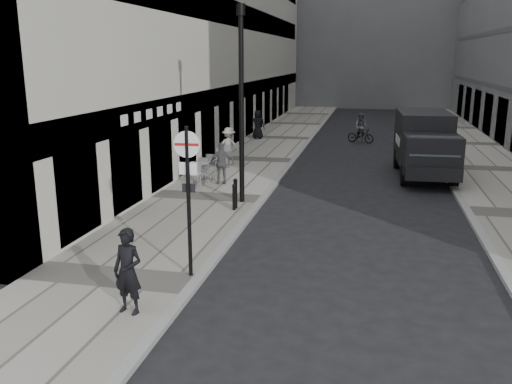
% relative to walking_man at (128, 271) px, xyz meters
% --- Properties ---
extents(ground, '(120.00, 120.00, 0.00)m').
position_rel_walking_man_xyz_m(ground, '(0.77, -1.12, -0.99)').
color(ground, black).
rests_on(ground, ground).
extents(sidewalk, '(4.00, 60.00, 0.12)m').
position_rel_walking_man_xyz_m(sidewalk, '(-1.23, 16.88, -0.93)').
color(sidewalk, '#A49F94').
rests_on(sidewalk, ground).
extents(far_sidewalk, '(4.00, 60.00, 0.12)m').
position_rel_walking_man_xyz_m(far_sidewalk, '(9.77, 16.88, -0.93)').
color(far_sidewalk, '#A49F94').
rests_on(far_sidewalk, ground).
extents(building_far, '(24.00, 16.00, 22.00)m').
position_rel_walking_man_xyz_m(building_far, '(2.27, 54.88, 10.01)').
color(building_far, slate).
rests_on(building_far, ground).
extents(walking_man, '(0.70, 0.53, 1.73)m').
position_rel_walking_man_xyz_m(walking_man, '(0.00, 0.00, 0.00)').
color(walking_man, black).
rests_on(walking_man, sidewalk).
extents(sign_post, '(0.60, 0.10, 3.47)m').
position_rel_walking_man_xyz_m(sign_post, '(0.57, 2.05, 1.36)').
color(sign_post, black).
rests_on(sign_post, sidewalk).
extents(lamppost, '(0.30, 0.30, 6.62)m').
position_rel_walking_man_xyz_m(lamppost, '(0.17, 8.76, 2.81)').
color(lamppost, black).
rests_on(lamppost, sidewalk).
extents(bollard_near, '(0.13, 0.13, 0.95)m').
position_rel_walking_man_xyz_m(bollard_near, '(0.17, 7.85, -0.39)').
color(bollard_near, black).
rests_on(bollard_near, sidewalk).
extents(bollard_far, '(0.11, 0.11, 0.82)m').
position_rel_walking_man_xyz_m(bollard_far, '(0.17, 7.65, -0.45)').
color(bollard_far, black).
rests_on(bollard_far, sidewalk).
extents(panel_van, '(2.39, 5.91, 2.74)m').
position_rel_walking_man_xyz_m(panel_van, '(6.76, 15.03, 0.56)').
color(panel_van, black).
rests_on(panel_van, ground).
extents(cyclist, '(1.76, 1.16, 1.79)m').
position_rel_walking_man_xyz_m(cyclist, '(3.86, 24.19, -0.29)').
color(cyclist, black).
rests_on(cyclist, ground).
extents(pedestrian_a, '(1.05, 0.67, 1.66)m').
position_rel_walking_man_xyz_m(pedestrian_a, '(-1.25, 11.23, -0.03)').
color(pedestrian_a, '#545559').
rests_on(pedestrian_a, sidewalk).
extents(pedestrian_b, '(1.19, 0.74, 1.77)m').
position_rel_walking_man_xyz_m(pedestrian_b, '(-2.00, 15.14, 0.02)').
color(pedestrian_b, '#B8B3A9').
rests_on(pedestrian_b, sidewalk).
extents(pedestrian_c, '(0.94, 0.69, 1.76)m').
position_rel_walking_man_xyz_m(pedestrian_c, '(-2.45, 23.76, 0.02)').
color(pedestrian_c, black).
rests_on(pedestrian_c, sidewalk).
extents(cafe_table_near, '(0.77, 1.73, 0.98)m').
position_rel_walking_man_xyz_m(cafe_table_near, '(-2.03, 11.84, -0.37)').
color(cafe_table_near, '#B7B7B9').
rests_on(cafe_table_near, sidewalk).
extents(cafe_table_mid, '(0.75, 1.70, 0.97)m').
position_rel_walking_man_xyz_m(cafe_table_mid, '(-2.14, 11.15, -0.38)').
color(cafe_table_mid, silver).
rests_on(cafe_table_mid, sidewalk).
extents(cafe_table_far, '(0.78, 1.76, 1.00)m').
position_rel_walking_man_xyz_m(cafe_table_far, '(-2.03, 14.33, -0.36)').
color(cafe_table_far, silver).
rests_on(cafe_table_far, sidewalk).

